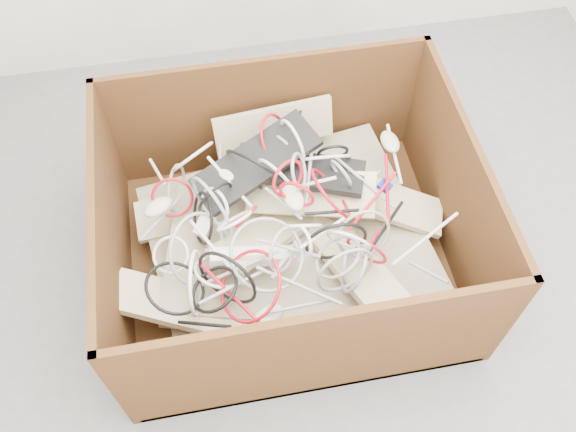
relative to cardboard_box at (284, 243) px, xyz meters
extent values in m
plane|color=#59595C|center=(0.29, -0.21, -0.15)|extent=(3.00, 3.00, 0.00)
cube|color=#38220E|center=(0.02, 0.00, -0.13)|extent=(1.28, 1.07, 0.03)
cube|color=#38220E|center=(0.02, 0.52, 0.15)|extent=(1.28, 0.02, 0.60)
cube|color=#38220E|center=(0.02, -0.52, 0.15)|extent=(1.28, 0.03, 0.60)
cube|color=#38220E|center=(0.65, 0.00, 0.15)|extent=(0.03, 1.02, 0.60)
cube|color=#38220E|center=(-0.61, 0.00, 0.15)|extent=(0.02, 1.02, 0.60)
cube|color=tan|center=(0.02, 0.02, -0.06)|extent=(1.12, 0.97, 0.21)
cube|color=tan|center=(-0.09, -0.05, 0.02)|extent=(0.81, 0.72, 0.22)
cube|color=#C2BB89|center=(-0.31, 0.20, 0.02)|extent=(0.48, 0.19, 0.09)
cube|color=#C2BB89|center=(0.40, 0.07, 0.08)|extent=(0.49, 0.32, 0.17)
cube|color=#C2BB89|center=(0.09, -0.18, 0.03)|extent=(0.38, 0.50, 0.10)
cube|color=#C2BB89|center=(-0.40, -0.24, 0.10)|extent=(0.50, 0.34, 0.12)
cube|color=#C2BB89|center=(0.24, -0.24, 0.11)|extent=(0.32, 0.50, 0.14)
cube|color=#C2BB89|center=(0.04, 0.43, 0.19)|extent=(0.48, 0.13, 0.17)
cube|color=#C2BB89|center=(-0.07, -0.03, 0.12)|extent=(0.45, 0.41, 0.26)
cube|color=#C2BB89|center=(0.12, 0.09, 0.18)|extent=(0.49, 0.31, 0.16)
cube|color=black|center=(0.09, 0.16, 0.23)|extent=(0.51, 0.33, 0.05)
cube|color=black|center=(-0.07, 0.18, 0.28)|extent=(0.50, 0.34, 0.14)
ellipsoid|color=beige|center=(-0.44, 0.11, 0.20)|extent=(0.13, 0.11, 0.04)
ellipsoid|color=beige|center=(0.46, 0.26, 0.20)|extent=(0.08, 0.12, 0.04)
ellipsoid|color=beige|center=(-0.12, -0.36, 0.16)|extent=(0.13, 0.10, 0.04)
ellipsoid|color=beige|center=(0.03, -0.01, 0.31)|extent=(0.09, 0.12, 0.04)
ellipsoid|color=beige|center=(-0.18, 0.16, 0.26)|extent=(0.12, 0.13, 0.04)
cube|color=white|center=(-0.23, 0.09, 0.21)|extent=(0.19, 0.25, 0.11)
cube|color=white|center=(-0.14, -0.15, 0.19)|extent=(0.29, 0.07, 0.10)
cube|color=#0B15A9|center=(0.38, 0.04, 0.21)|extent=(0.06, 0.06, 0.03)
torus|color=gray|center=(-0.31, -0.11, 0.24)|extent=(0.26, 0.25, 0.26)
torus|color=silver|center=(-0.33, -0.25, 0.25)|extent=(0.07, 0.30, 0.30)
torus|color=black|center=(-0.23, 0.07, 0.26)|extent=(0.15, 0.11, 0.15)
torus|color=#AD0C1A|center=(0.17, 0.01, 0.27)|extent=(0.19, 0.29, 0.24)
torus|color=silver|center=(-0.24, 0.04, 0.26)|extent=(0.13, 0.16, 0.14)
torus|color=gray|center=(0.04, 0.24, 0.28)|extent=(0.10, 0.13, 0.15)
torus|color=silver|center=(-0.18, -0.06, 0.29)|extent=(0.18, 0.12, 0.16)
torus|color=black|center=(0.22, 0.20, 0.26)|extent=(0.17, 0.06, 0.16)
torus|color=#AD0C1A|center=(0.04, -0.04, 0.36)|extent=(0.16, 0.11, 0.18)
torus|color=gray|center=(-0.25, 0.01, 0.29)|extent=(0.17, 0.30, 0.33)
torus|color=silver|center=(-0.41, -0.10, 0.21)|extent=(0.14, 0.15, 0.10)
torus|color=silver|center=(0.03, -0.17, 0.28)|extent=(0.05, 0.16, 0.16)
torus|color=silver|center=(-0.01, 0.11, 0.28)|extent=(0.13, 0.21, 0.23)
torus|color=silver|center=(0.18, 0.20, 0.22)|extent=(0.30, 0.18, 0.25)
torus|color=gray|center=(0.22, 0.08, 0.28)|extent=(0.09, 0.15, 0.16)
torus|color=#AD0C1A|center=(0.02, 0.28, 0.29)|extent=(0.15, 0.24, 0.22)
torus|color=gray|center=(0.06, 0.05, 0.37)|extent=(0.08, 0.17, 0.18)
torus|color=silver|center=(0.08, 0.28, 0.25)|extent=(0.08, 0.15, 0.14)
torus|color=gray|center=(-0.09, -0.20, 0.29)|extent=(0.34, 0.32, 0.15)
torus|color=gray|center=(0.18, -0.28, 0.23)|extent=(0.12, 0.20, 0.21)
torus|color=#AD0C1A|center=(0.04, 0.29, 0.22)|extent=(0.18, 0.20, 0.12)
torus|color=gray|center=(0.13, -0.24, 0.27)|extent=(0.20, 0.21, 0.11)
torus|color=gray|center=(-0.37, 0.22, 0.15)|extent=(0.09, 0.23, 0.24)
torus|color=gray|center=(0.15, -0.29, 0.26)|extent=(0.28, 0.07, 0.28)
torus|color=#AD0C1A|center=(-0.16, -0.28, 0.24)|extent=(0.29, 0.34, 0.21)
torus|color=silver|center=(-0.26, -0.19, 0.19)|extent=(0.20, 0.21, 0.12)
torus|color=#AD0C1A|center=(-0.38, 0.14, 0.20)|extent=(0.22, 0.14, 0.18)
torus|color=#AD0C1A|center=(0.02, 0.03, 0.36)|extent=(0.16, 0.10, 0.17)
torus|color=black|center=(-0.40, -0.23, 0.22)|extent=(0.21, 0.23, 0.10)
torus|color=black|center=(-0.28, -0.26, 0.22)|extent=(0.19, 0.21, 0.12)
torus|color=silver|center=(0.18, -0.20, 0.29)|extent=(0.18, 0.14, 0.21)
torus|color=black|center=(0.14, -0.18, 0.26)|extent=(0.30, 0.01, 0.30)
torus|color=black|center=(-0.28, 0.02, 0.21)|extent=(0.10, 0.21, 0.21)
torus|color=gray|center=(0.25, -0.16, 0.24)|extent=(0.27, 0.12, 0.25)
torus|color=#AD0C1A|center=(0.25, -0.21, 0.21)|extent=(0.16, 0.12, 0.18)
torus|color=black|center=(-0.07, 0.17, 0.26)|extent=(0.23, 0.27, 0.32)
torus|color=silver|center=(0.07, 0.22, 0.32)|extent=(0.09, 0.23, 0.24)
torus|color=black|center=(-0.23, -0.24, 0.24)|extent=(0.25, 0.19, 0.30)
torus|color=silver|center=(-0.16, 0.18, 0.20)|extent=(0.17, 0.14, 0.16)
torus|color=silver|center=(0.05, -0.11, 0.28)|extent=(0.15, 0.08, 0.14)
torus|color=gray|center=(0.16, -0.25, 0.22)|extent=(0.06, 0.12, 0.13)
torus|color=silver|center=(-0.29, 0.27, 0.26)|extent=(0.23, 0.19, 0.18)
torus|color=#AD0C1A|center=(-0.13, -0.02, 0.24)|extent=(0.13, 0.09, 0.14)
torus|color=gray|center=(-0.04, -0.19, 0.28)|extent=(0.13, 0.17, 0.18)
cylinder|color=gray|center=(-0.19, 0.25, 0.21)|extent=(0.03, 0.19, 0.02)
cylinder|color=black|center=(0.34, -0.12, 0.21)|extent=(0.20, 0.22, 0.05)
cylinder|color=gray|center=(-0.04, -0.21, 0.25)|extent=(0.12, 0.15, 0.04)
cylinder|color=black|center=(0.10, 0.34, 0.26)|extent=(0.09, 0.15, 0.03)
cylinder|color=silver|center=(0.46, -0.20, 0.21)|extent=(0.26, 0.12, 0.10)
cylinder|color=gray|center=(-0.18, -0.21, 0.24)|extent=(0.27, 0.05, 0.09)
cylinder|color=#AD0C1A|center=(-0.23, -0.29, 0.22)|extent=(0.18, 0.25, 0.04)
cylinder|color=silver|center=(0.47, 0.22, 0.17)|extent=(0.01, 0.24, 0.09)
cylinder|color=black|center=(-0.32, -0.36, 0.18)|extent=(0.17, 0.09, 0.07)
cylinder|color=black|center=(-0.11, 0.16, 0.26)|extent=(0.10, 0.17, 0.02)
cylinder|color=silver|center=(-0.25, -0.14, 0.24)|extent=(0.16, 0.25, 0.08)
cylinder|color=gray|center=(-0.43, 0.09, 0.17)|extent=(0.17, 0.19, 0.02)
cylinder|color=#AD0C1A|center=(0.38, 0.02, 0.24)|extent=(0.08, 0.28, 0.03)
cylinder|color=#AD0C1A|center=(0.27, -0.19, 0.22)|extent=(0.09, 0.12, 0.03)
cylinder|color=gray|center=(-0.01, -0.37, 0.21)|extent=(0.23, 0.02, 0.03)
cylinder|color=gray|center=(0.30, 0.06, 0.24)|extent=(0.18, 0.24, 0.06)
cylinder|color=#AD0C1A|center=(0.31, -0.04, 0.25)|extent=(0.21, 0.18, 0.08)
cylinder|color=black|center=(0.15, -0.09, 0.30)|extent=(0.19, 0.01, 0.04)
cylinder|color=silver|center=(-0.17, 0.13, 0.27)|extent=(0.14, 0.22, 0.06)
cylinder|color=gray|center=(0.10, 0.08, 0.26)|extent=(0.09, 0.25, 0.08)
cylinder|color=gray|center=(-0.01, -0.31, 0.25)|extent=(0.26, 0.18, 0.04)
cylinder|color=gray|center=(0.07, 0.34, 0.18)|extent=(0.23, 0.05, 0.07)
cylinder|color=gray|center=(0.00, -0.01, 0.29)|extent=(0.11, 0.14, 0.04)
cylinder|color=silver|center=(0.09, 0.05, 0.29)|extent=(0.21, 0.03, 0.07)
cylinder|color=silver|center=(-0.43, 0.31, 0.15)|extent=(0.06, 0.13, 0.02)
cylinder|color=gray|center=(-0.22, -0.28, 0.25)|extent=(0.23, 0.10, 0.02)
cylinder|color=gray|center=(0.45, -0.29, 0.13)|extent=(0.11, 0.13, 0.06)
cylinder|color=silver|center=(0.10, -0.18, 0.32)|extent=(0.16, 0.07, 0.06)
cylinder|color=gray|center=(-0.02, -0.18, 0.26)|extent=(0.20, 0.10, 0.05)
camera|label=1|loc=(-0.21, -1.22, 2.03)|focal=38.88mm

